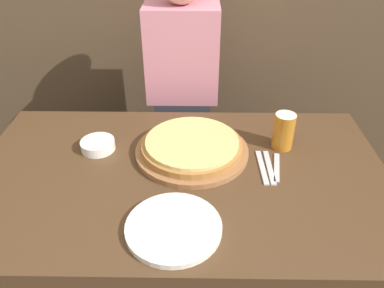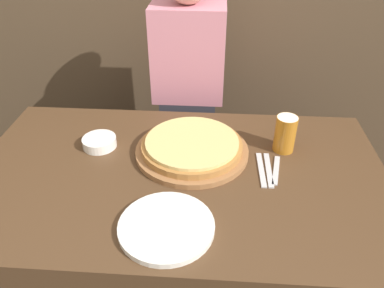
{
  "view_description": "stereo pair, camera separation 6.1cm",
  "coord_description": "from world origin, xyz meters",
  "views": [
    {
      "loc": [
        0.06,
        -0.99,
        1.56
      ],
      "look_at": [
        0.04,
        0.11,
        0.81
      ],
      "focal_mm": 35.0,
      "sensor_mm": 36.0,
      "label": 1
    },
    {
      "loc": [
        0.12,
        -0.99,
        1.56
      ],
      "look_at": [
        0.04,
        0.11,
        0.81
      ],
      "focal_mm": 35.0,
      "sensor_mm": 36.0,
      "label": 2
    }
  ],
  "objects": [
    {
      "name": "dinner_plate",
      "position": [
        -0.01,
        -0.26,
        0.78
      ],
      "size": [
        0.27,
        0.27,
        0.02
      ],
      "color": "white",
      "rests_on": "dining_table"
    },
    {
      "name": "diner_person",
      "position": [
        -0.01,
        0.61,
        0.66
      ],
      "size": [
        0.32,
        0.2,
        1.35
      ],
      "color": "#33333D",
      "rests_on": "ground_plane"
    },
    {
      "name": "beer_glass",
      "position": [
        0.37,
        0.16,
        0.84
      ],
      "size": [
        0.08,
        0.08,
        0.14
      ],
      "color": "#B7701E",
      "rests_on": "dining_table"
    },
    {
      "name": "dinner_knife",
      "position": [
        0.31,
        0.03,
        0.77
      ],
      "size": [
        0.02,
        0.19,
        0.0
      ],
      "color": "silver",
      "rests_on": "dining_table"
    },
    {
      "name": "dining_table",
      "position": [
        0.0,
        0.0,
        0.39
      ],
      "size": [
        1.42,
        0.83,
        0.77
      ],
      "color": "#4C331E",
      "rests_on": "ground_plane"
    },
    {
      "name": "spoon",
      "position": [
        0.33,
        0.03,
        0.77
      ],
      "size": [
        0.05,
        0.16,
        0.0
      ],
      "color": "silver",
      "rests_on": "dining_table"
    },
    {
      "name": "fork",
      "position": [
        0.28,
        0.03,
        0.77
      ],
      "size": [
        0.02,
        0.19,
        0.0
      ],
      "color": "silver",
      "rests_on": "dining_table"
    },
    {
      "name": "pizza_on_board",
      "position": [
        0.04,
        0.11,
        0.8
      ],
      "size": [
        0.41,
        0.41,
        0.06
      ],
      "color": "#99663D",
      "rests_on": "dining_table"
    },
    {
      "name": "side_bowl",
      "position": [
        -0.31,
        0.13,
        0.79
      ],
      "size": [
        0.12,
        0.12,
        0.04
      ],
      "color": "white",
      "rests_on": "dining_table"
    }
  ]
}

